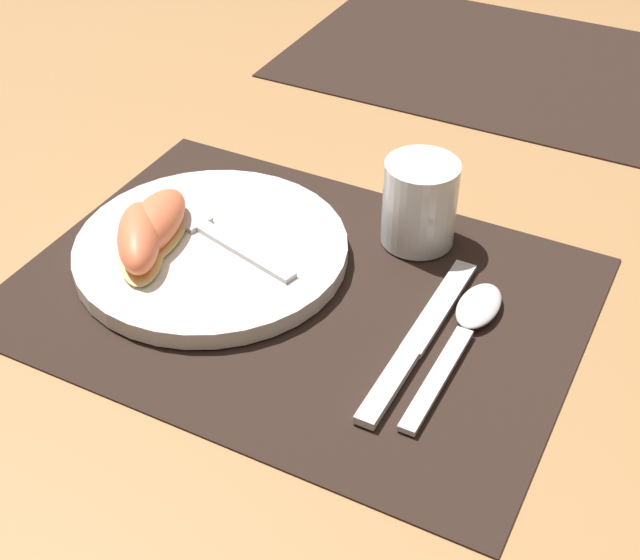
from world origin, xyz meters
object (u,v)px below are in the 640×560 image
object	(u,v)px
knife	(417,341)
citrus_wedge_0	(155,225)
plate	(211,250)
juice_glass	(419,207)
spoon	(468,324)
fork	(208,229)
citrus_wedge_1	(139,240)

from	to	relation	value
knife	citrus_wedge_0	bearing A→B (deg)	178.99
plate	juice_glass	world-z (taller)	juice_glass
spoon	fork	size ratio (longest dim) A/B	1.02
plate	citrus_wedge_0	distance (m)	0.05
plate	juice_glass	xyz separation A→B (m)	(0.15, 0.11, 0.03)
knife	plate	bearing A→B (deg)	174.18
fork	citrus_wedge_0	bearing A→B (deg)	-139.76
citrus_wedge_0	citrus_wedge_1	size ratio (longest dim) A/B	1.06
citrus_wedge_0	juice_glass	bearing A→B (deg)	32.27
plate	fork	bearing A→B (deg)	130.71
spoon	fork	xyz separation A→B (m)	(-0.25, -0.00, 0.01)
citrus_wedge_0	fork	bearing A→B (deg)	40.24
juice_glass	knife	bearing A→B (deg)	-67.51
citrus_wedge_1	citrus_wedge_0	bearing A→B (deg)	95.09
knife	spoon	bearing A→B (deg)	49.88
spoon	citrus_wedge_1	xyz separation A→B (m)	(-0.28, -0.06, 0.03)
juice_glass	spoon	world-z (taller)	juice_glass
spoon	citrus_wedge_0	bearing A→B (deg)	-173.76
knife	fork	size ratio (longest dim) A/B	1.18
citrus_wedge_1	spoon	bearing A→B (deg)	11.37
juice_glass	knife	size ratio (longest dim) A/B	0.38
plate	citrus_wedge_0	size ratio (longest dim) A/B	2.23
plate	juice_glass	distance (m)	0.19
citrus_wedge_0	spoon	bearing A→B (deg)	6.24
fork	spoon	bearing A→B (deg)	0.26
spoon	fork	distance (m)	0.25
fork	knife	bearing A→B (deg)	-8.93
juice_glass	spoon	distance (m)	0.13
juice_glass	fork	xyz separation A→B (m)	(-0.17, -0.10, -0.02)
fork	citrus_wedge_0	world-z (taller)	citrus_wedge_0
plate	fork	xyz separation A→B (m)	(-0.01, 0.01, 0.01)
knife	fork	bearing A→B (deg)	171.07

